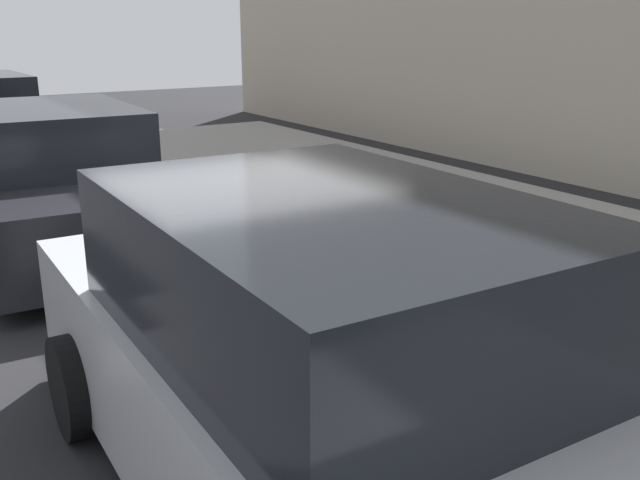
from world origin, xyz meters
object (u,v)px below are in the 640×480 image
at_px(suitcase_red_3, 402,264).
at_px(suitcase_silver_2, 452,276).
at_px(suitcase_olive_1, 479,308).
at_px(suitcase_teal_0, 527,328).
at_px(bollard_post, 259,208).
at_px(fire_hydrant, 299,212).
at_px(suitcase_black_4, 379,259).
at_px(parked_car_charcoal_1, 54,181).
at_px(parked_car_silver_0, 328,378).
at_px(suitcase_navy_5, 338,243).

bearing_deg(suitcase_red_3, suitcase_silver_2, -163.60).
xyz_separation_m(suitcase_olive_1, suitcase_red_3, (0.89, -0.01, 0.07)).
height_order(suitcase_teal_0, bollard_post, suitcase_teal_0).
bearing_deg(fire_hydrant, suitcase_black_4, -177.08).
bearing_deg(suitcase_olive_1, parked_car_charcoal_1, 21.57).
bearing_deg(parked_car_silver_0, fire_hydrant, -29.02).
bearing_deg(suitcase_navy_5, suitcase_teal_0, 179.74).
xyz_separation_m(suitcase_silver_2, suitcase_red_3, (0.46, 0.13, -0.01)).
bearing_deg(suitcase_teal_0, fire_hydrant, -1.11).
distance_m(suitcase_olive_1, suitcase_red_3, 0.89).
bearing_deg(bollard_post, fire_hydrant, -165.35).
height_order(suitcase_teal_0, suitcase_silver_2, suitcase_teal_0).
height_order(suitcase_teal_0, parked_car_charcoal_1, parked_car_charcoal_1).
bearing_deg(suitcase_navy_5, suitcase_red_3, 179.62).
xyz_separation_m(suitcase_black_4, bollard_post, (1.84, 0.21, 0.10)).
bearing_deg(suitcase_red_3, suitcase_teal_0, 179.83).
bearing_deg(suitcase_teal_0, suitcase_black_4, -3.94).
bearing_deg(suitcase_red_3, suitcase_navy_5, -0.38).
distance_m(fire_hydrant, parked_car_silver_0, 3.96).
bearing_deg(suitcase_navy_5, suitcase_black_4, -166.56).
height_order(suitcase_olive_1, bollard_post, suitcase_olive_1).
relative_size(suitcase_red_3, parked_car_silver_0, 0.21).
bearing_deg(suitcase_red_3, parked_car_silver_0, 132.79).
relative_size(suitcase_teal_0, parked_car_charcoal_1, 0.20).
relative_size(suitcase_olive_1, parked_car_charcoal_1, 0.18).
xyz_separation_m(suitcase_silver_2, suitcase_navy_5, (1.40, 0.13, -0.07)).
distance_m(suitcase_red_3, suitcase_navy_5, 0.94).
distance_m(bollard_post, parked_car_charcoal_1, 2.33).
bearing_deg(suitcase_olive_1, fire_hydrant, -1.33).
distance_m(parked_car_silver_0, parked_car_charcoal_1, 5.54).
bearing_deg(fire_hydrant, suitcase_olive_1, 178.67).
height_order(suitcase_black_4, fire_hydrant, suitcase_black_4).
relative_size(suitcase_black_4, bollard_post, 1.15).
height_order(suitcase_navy_5, parked_car_silver_0, parked_car_silver_0).
height_order(suitcase_teal_0, suitcase_navy_5, suitcase_teal_0).
distance_m(suitcase_silver_2, suitcase_navy_5, 1.41).
distance_m(suitcase_navy_5, parked_car_charcoal_1, 3.44).
relative_size(suitcase_teal_0, fire_hydrant, 1.17).
xyz_separation_m(bollard_post, parked_car_silver_0, (-4.03, 1.77, 0.27)).
distance_m(suitcase_olive_1, suitcase_navy_5, 1.83).
xyz_separation_m(suitcase_olive_1, suitcase_silver_2, (0.43, -0.14, 0.08)).
xyz_separation_m(suitcase_silver_2, suitcase_black_4, (0.92, 0.01, -0.11)).
xyz_separation_m(suitcase_navy_5, fire_hydrant, (0.79, -0.05, 0.11)).
bearing_deg(suitcase_teal_0, suitcase_silver_2, -8.90).
bearing_deg(parked_car_charcoal_1, fire_hydrant, -137.25).
bearing_deg(suitcase_olive_1, suitcase_silver_2, -17.84).
bearing_deg(suitcase_black_4, parked_car_charcoal_1, 30.66).
relative_size(suitcase_teal_0, suitcase_red_3, 0.94).
bearing_deg(parked_car_charcoal_1, bollard_post, -130.33).
relative_size(suitcase_red_3, parked_car_charcoal_1, 0.21).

